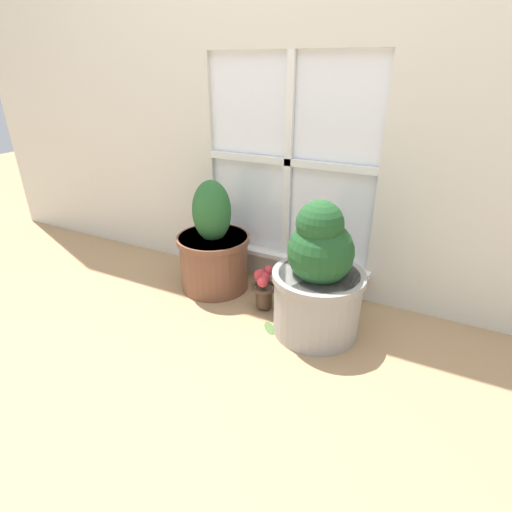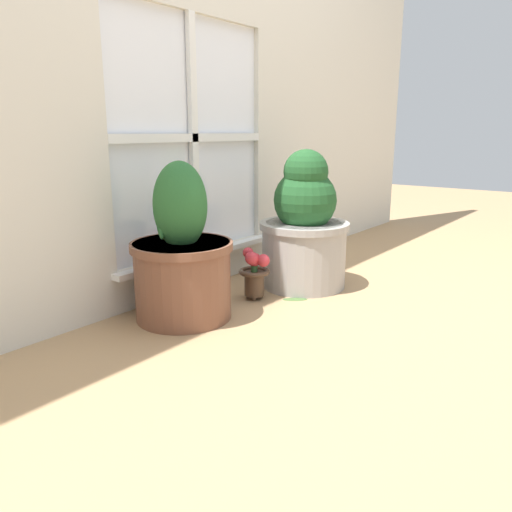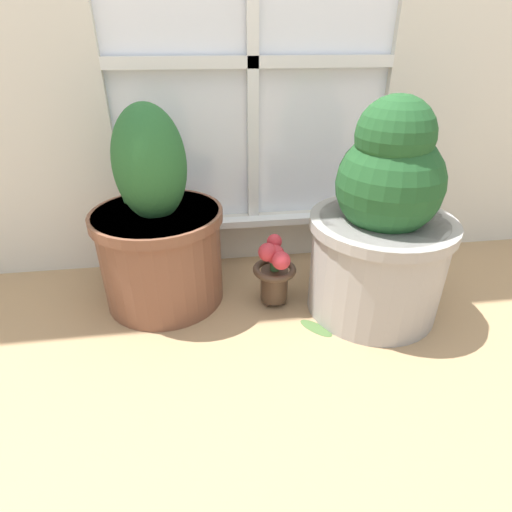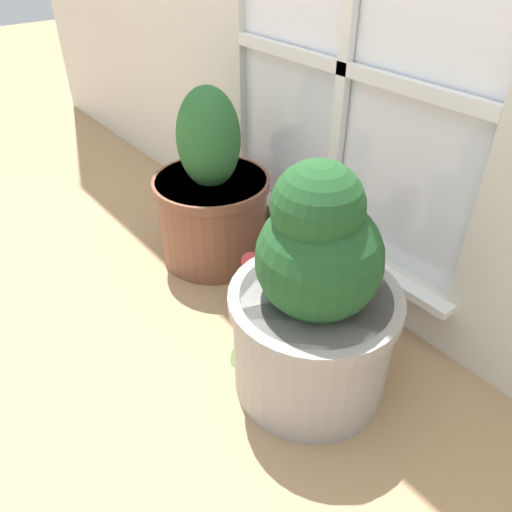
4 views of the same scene
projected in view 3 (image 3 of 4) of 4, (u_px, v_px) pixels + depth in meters
ground_plane at (280, 350)px, 1.10m from camera, size 10.00×10.00×0.00m
potted_plant_left at (159, 233)px, 1.21m from camera, size 0.39×0.39×0.61m
potted_plant_right at (381, 229)px, 1.14m from camera, size 0.41×0.41×0.64m
flower_vase at (274, 270)px, 1.23m from camera, size 0.14×0.14×0.23m
fallen_leaf at (316, 327)px, 1.18m from camera, size 0.10×0.11×0.01m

